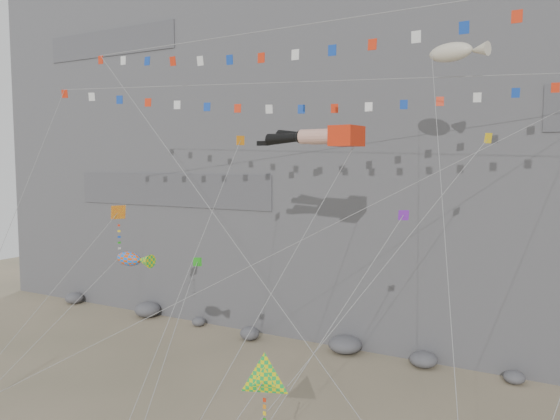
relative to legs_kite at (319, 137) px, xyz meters
The scene contains 13 objects.
cliff 25.88m from the legs_kite, 94.59° to the left, with size 80.00×28.00×50.00m, color slate.
talus_boulders 18.06m from the legs_kite, 101.94° to the left, with size 60.00×3.00×1.20m, color #57575C, non-canonical shape.
legs_kite is the anchor object (origin of this frame).
flag_banner_upper 4.22m from the legs_kite, 117.29° to the left, with size 33.87×20.07×29.59m.
flag_banner_lower 6.38m from the legs_kite, 70.93° to the right, with size 32.50×8.78×25.24m.
harlequin_kite 13.74m from the legs_kite, 164.03° to the right, with size 6.06×9.69×15.13m.
fish_windsock 13.19m from the legs_kite, 150.01° to the right, with size 8.13×7.79×13.09m.
delta_kite 14.80m from the legs_kite, 76.87° to the right, with size 3.68×5.71×8.03m.
blimp_windsock 8.58m from the legs_kite, 22.36° to the left, with size 6.00×14.59×24.88m.
small_kite_a 4.72m from the legs_kite, 157.84° to the right, with size 1.71×13.70×20.53m.
small_kite_b 8.44m from the legs_kite, 34.17° to the right, with size 6.08×9.29×15.86m.
small_kite_c 10.15m from the legs_kite, 126.03° to the right, with size 3.44×10.39×13.78m.
small_kite_d 8.97m from the legs_kite, ahead, with size 9.95×15.05×23.29m.
Camera 1 is at (15.32, -21.02, 14.63)m, focal length 35.00 mm.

